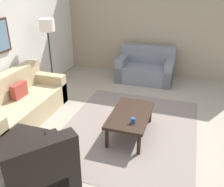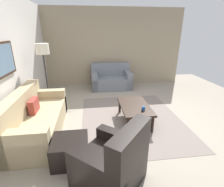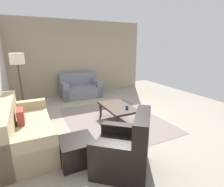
% 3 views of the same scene
% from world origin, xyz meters
% --- Properties ---
extents(ground_plane, '(8.00, 8.00, 0.00)m').
position_xyz_m(ground_plane, '(0.00, 0.00, 0.00)').
color(ground_plane, gray).
extents(stone_feature_panel, '(0.12, 5.20, 2.80)m').
position_xyz_m(stone_feature_panel, '(3.00, 0.00, 1.40)').
color(stone_feature_panel, gray).
rests_on(stone_feature_panel, ground_plane).
extents(area_rug, '(2.85, 2.33, 0.01)m').
position_xyz_m(area_rug, '(0.00, 0.00, 0.00)').
color(area_rug, slate).
rests_on(area_rug, ground_plane).
extents(couch_main, '(2.04, 0.86, 0.88)m').
position_xyz_m(couch_main, '(-0.33, 2.12, 0.30)').
color(couch_main, tan).
rests_on(couch_main, ground_plane).
extents(couch_loveseat, '(0.85, 1.42, 0.88)m').
position_xyz_m(couch_loveseat, '(2.46, 0.18, 0.30)').
color(couch_loveseat, slate).
rests_on(couch_loveseat, ground_plane).
extents(armchair_leather, '(1.13, 1.13, 0.95)m').
position_xyz_m(armchair_leather, '(-1.77, 0.67, 0.31)').
color(armchair_leather, black).
rests_on(armchair_leather, ground_plane).
extents(ottoman, '(0.56, 0.56, 0.40)m').
position_xyz_m(ottoman, '(-1.24, 1.30, 0.20)').
color(ottoman, black).
rests_on(ottoman, ground_plane).
extents(coffee_table, '(1.10, 0.64, 0.41)m').
position_xyz_m(coffee_table, '(-0.12, -0.04, 0.36)').
color(coffee_table, black).
rests_on(coffee_table, ground_plane).
extents(cup, '(0.07, 0.07, 0.09)m').
position_xyz_m(cup, '(-0.41, -0.15, 0.45)').
color(cup, '#1E478C').
rests_on(cup, coffee_table).
extents(lamp_standing, '(0.32, 0.32, 1.71)m').
position_xyz_m(lamp_standing, '(0.95, 2.08, 1.41)').
color(lamp_standing, black).
rests_on(lamp_standing, ground_plane).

